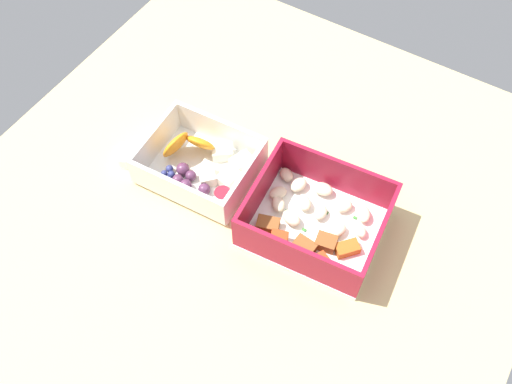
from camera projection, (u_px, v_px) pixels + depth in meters
The scene contains 4 objects.
table_surface at pixel (253, 201), 82.07cm from camera, with size 80.00×80.00×2.00cm, color tan.
pasta_container at pixel (314, 219), 76.67cm from camera, with size 19.46×16.99×6.98cm.
fruit_bowl at pixel (200, 165), 81.92cm from camera, with size 16.67×14.01×5.88cm.
paper_cup_liner at pixel (127, 156), 84.11cm from camera, with size 3.70×3.70×1.96cm, color white.
Camera 1 is at (-23.11, 36.86, 70.61)cm, focal length 38.87 mm.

